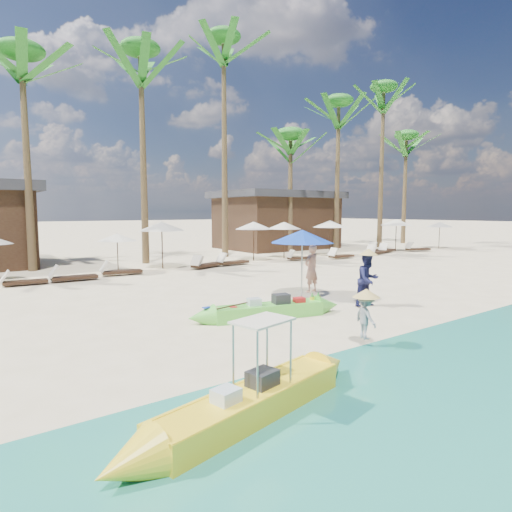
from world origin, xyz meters
TOP-DOWN VIEW (x-y plane):
  - ground at (0.00, 0.00)m, footprint 240.00×240.00m
  - wet_sand_strip at (0.00, -5.00)m, footprint 240.00×4.50m
  - green_canoe at (0.27, 0.56)m, footprint 4.75×1.46m
  - yellow_canoe at (-3.25, -3.69)m, footprint 5.09×1.40m
  - tourist at (3.75, 2.62)m, footprint 0.64×0.46m
  - vendor_green at (3.52, -0.06)m, footprint 0.83×0.68m
  - vendor_yellow at (0.43, -2.57)m, footprint 0.48×0.67m
  - blue_umbrella at (2.81, 2.08)m, footprint 2.07×2.07m
  - lounger_4_right at (-4.36, 9.97)m, footprint 1.65×0.61m
  - resort_parasol_5 at (-0.30, 11.15)m, footprint 1.77×1.77m
  - lounger_5_left at (-2.60, 9.93)m, footprint 1.86×0.66m
  - resort_parasol_6 at (2.02, 11.48)m, footprint 2.25×2.25m
  - lounger_6_left at (-0.49, 10.42)m, footprint 1.83×0.77m
  - lounger_6_right at (3.87, 10.35)m, footprint 1.75×0.93m
  - resort_parasol_7 at (7.65, 11.60)m, footprint 2.17×2.17m
  - lounger_7_left at (3.73, 10.27)m, footprint 1.90×1.15m
  - lounger_7_right at (5.41, 10.47)m, footprint 1.85×0.69m
  - resort_parasol_8 at (9.91, 11.60)m, footprint 2.12×2.12m
  - lounger_8_left at (9.81, 10.10)m, footprint 1.70×0.86m
  - resort_parasol_9 at (13.05, 10.89)m, footprint 2.18×2.18m
  - lounger_9_left at (12.40, 9.37)m, footprint 1.76×0.58m
  - lounger_9_right at (16.07, 9.66)m, footprint 1.83×0.92m
  - resort_parasol_10 at (19.30, 10.51)m, footprint 2.20×2.20m
  - lounger_10_left at (17.37, 10.45)m, footprint 2.01×0.73m
  - lounger_10_right at (17.81, 10.15)m, footprint 1.83×1.00m
  - resort_parasol_11 at (23.92, 9.98)m, footprint 1.95×1.95m
  - lounger_11_left at (20.33, 9.51)m, footprint 1.89×1.13m
  - palm_3 at (-3.36, 14.27)m, footprint 2.08×2.08m
  - palm_4 at (2.15, 14.01)m, footprint 2.08×2.08m
  - palm_5 at (7.45, 14.38)m, footprint 2.08×2.08m
  - palm_6 at (12.84, 14.52)m, footprint 2.08×2.08m
  - palm_7 at (16.57, 13.68)m, footprint 2.08×2.08m
  - palm_8 at (21.07, 13.33)m, footprint 2.08×2.08m
  - palm_9 at (26.21, 14.81)m, footprint 2.08×2.08m
  - pavilion_east at (14.00, 17.50)m, footprint 8.80×6.60m

SIDE VIEW (x-z plane):
  - ground at x=0.00m, z-range 0.00..0.00m
  - wet_sand_strip at x=0.00m, z-range 0.00..0.01m
  - lounger_4_right at x=-4.36m, z-range -0.09..0.46m
  - lounger_8_left at x=9.81m, z-range -0.09..0.46m
  - lounger_6_right at x=3.87m, z-range -0.09..0.47m
  - lounger_10_right at x=17.81m, z-range -0.10..0.50m
  - lounger_9_left at x=12.40m, z-range -0.10..0.50m
  - lounger_9_right at x=16.07m, z-range -0.10..0.50m
  - lounger_6_left at x=-0.49m, z-range -0.10..0.50m
  - lounger_11_left at x=20.33m, z-range -0.10..0.51m
  - lounger_7_right at x=5.41m, z-range -0.10..0.51m
  - green_canoe at x=0.27m, z-range -0.10..0.51m
  - lounger_7_left at x=3.73m, z-range -0.10..0.52m
  - lounger_5_left at x=-2.60m, z-range -0.10..0.52m
  - yellow_canoe at x=-3.25m, z-range -0.45..0.88m
  - lounger_10_left at x=17.37m, z-range -0.11..0.56m
  - vendor_yellow at x=0.43m, z-range 0.18..1.11m
  - vendor_green at x=3.52m, z-range 0.00..1.61m
  - tourist at x=3.75m, z-range 0.00..1.66m
  - resort_parasol_5 at x=-0.30m, z-range 0.73..2.56m
  - resort_parasol_11 at x=23.92m, z-range 0.81..2.82m
  - resort_parasol_8 at x=9.91m, z-range 0.88..3.06m
  - resort_parasol_7 at x=7.65m, z-range 0.90..3.13m
  - blue_umbrella at x=2.81m, z-range 0.90..3.13m
  - resort_parasol_9 at x=13.05m, z-range 0.90..3.15m
  - resort_parasol_10 at x=19.30m, z-range 0.91..3.18m
  - resort_parasol_6 at x=2.02m, z-range 0.93..3.25m
  - pavilion_east at x=14.00m, z-range 0.05..4.35m
  - palm_6 at x=12.84m, z-range 2.79..11.31m
  - palm_9 at x=26.21m, z-range 3.14..12.97m
  - palm_3 at x=-3.36m, z-range 3.32..13.83m
  - palm_7 at x=16.57m, z-range 3.46..14.53m
  - palm_4 at x=2.15m, z-range 3.60..15.30m
  - palm_8 at x=21.07m, z-range 3.83..16.53m
  - palm_5 at x=7.45m, z-range 4.02..17.62m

